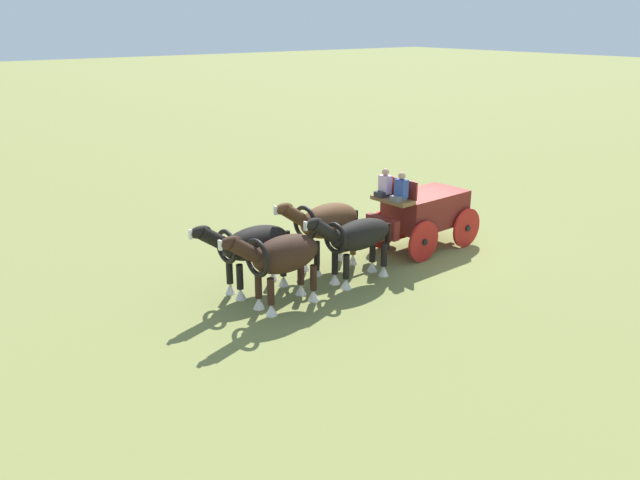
% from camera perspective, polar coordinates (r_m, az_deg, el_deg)
% --- Properties ---
extents(ground_plane, '(220.00, 220.00, 0.00)m').
position_cam_1_polar(ground_plane, '(21.33, 9.03, -0.60)').
color(ground_plane, olive).
extents(show_wagon, '(5.62, 2.00, 2.75)m').
position_cam_1_polar(show_wagon, '(20.84, 8.92, 2.50)').
color(show_wagon, maroon).
rests_on(show_wagon, ground).
extents(draft_horse_rear_near, '(3.15, 0.97, 2.14)m').
position_cam_1_polar(draft_horse_rear_near, '(17.96, 3.17, 0.22)').
color(draft_horse_rear_near, black).
rests_on(draft_horse_rear_near, ground).
extents(draft_horse_rear_off, '(3.08, 1.12, 2.27)m').
position_cam_1_polar(draft_horse_rear_off, '(18.86, 0.52, 1.49)').
color(draft_horse_rear_off, brown).
rests_on(draft_horse_rear_off, ground).
extents(draft_horse_lead_near, '(3.02, 1.07, 2.21)m').
position_cam_1_polar(draft_horse_lead_near, '(16.36, -3.38, -1.48)').
color(draft_horse_lead_near, '#331E14').
rests_on(draft_horse_lead_near, ground).
extents(draft_horse_lead_off, '(3.09, 1.01, 2.15)m').
position_cam_1_polar(draft_horse_lead_off, '(17.37, -6.01, -0.49)').
color(draft_horse_lead_off, black).
rests_on(draft_horse_lead_off, ground).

